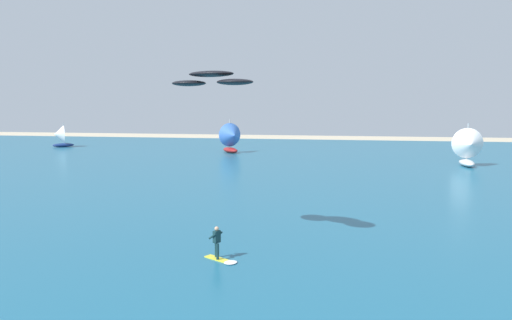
# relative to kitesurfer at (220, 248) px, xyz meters

# --- Properties ---
(ocean) EXTENTS (160.00, 90.00, 0.10)m
(ocean) POSITION_rel_kitesurfer_xyz_m (2.17, 34.62, -0.65)
(ocean) COLOR #1E607F
(ocean) RESTS_ON ground
(kitesurfer) EXTENTS (1.96, 1.50, 1.67)m
(kitesurfer) POSITION_rel_kitesurfer_xyz_m (0.00, 0.00, 0.00)
(kitesurfer) COLOR yellow
(kitesurfer) RESTS_ON ocean
(kite) EXTENTS (5.44, 3.60, 0.79)m
(kite) POSITION_rel_kitesurfer_xyz_m (-1.13, 2.92, 8.43)
(kite) COLOR black
(sailboat_outermost) EXTENTS (4.38, 4.64, 5.16)m
(sailboat_outermost) POSITION_rel_kitesurfer_xyz_m (-10.66, 50.04, 1.76)
(sailboat_outermost) COLOR maroon
(sailboat_outermost) RESTS_ON ocean
(sailboat_mid_right) EXTENTS (3.79, 3.60, 4.22)m
(sailboat_mid_right) POSITION_rel_kitesurfer_xyz_m (-42.45, 54.53, 1.33)
(sailboat_mid_right) COLOR navy
(sailboat_mid_right) RESTS_ON ocean
(sailboat_anchored_offshore) EXTENTS (3.72, 4.42, 5.25)m
(sailboat_anchored_offshore) POSITION_rel_kitesurfer_xyz_m (21.15, 39.15, 1.80)
(sailboat_anchored_offshore) COLOR silver
(sailboat_anchored_offshore) RESTS_ON ocean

